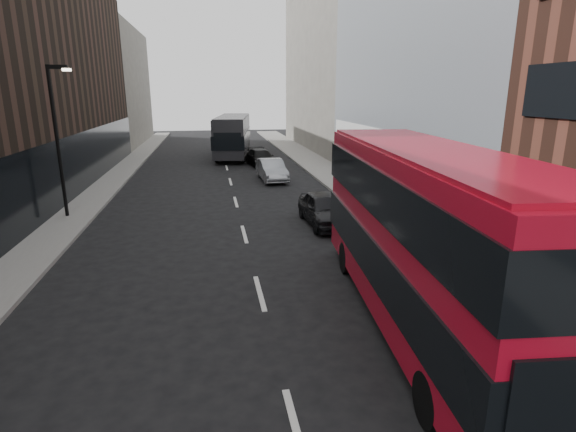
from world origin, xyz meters
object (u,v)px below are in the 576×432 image
red_bus (425,231)px  car_a (324,209)px  grey_bus (233,135)px  street_lamp (58,132)px  car_c (261,158)px  car_b (272,170)px

red_bus → car_a: size_ratio=2.68×
red_bus → grey_bus: 33.42m
street_lamp → car_c: bearing=52.5°
grey_bus → car_a: 24.00m
grey_bus → car_c: 6.66m
red_bus → car_a: 9.67m
street_lamp → grey_bus: size_ratio=0.58×
street_lamp → car_b: size_ratio=1.57×
grey_bus → car_a: bearing=-75.6°
red_bus → car_c: 27.14m
red_bus → car_a: bearing=95.9°
street_lamp → car_b: street_lamp is taller
red_bus → grey_bus: (-2.98, 33.29, -0.56)m
street_lamp → car_c: 18.53m
red_bus → car_a: red_bus is taller
street_lamp → red_bus: street_lamp is taller
red_bus → street_lamp: bearing=139.0°
car_b → car_c: size_ratio=0.95×
car_c → street_lamp: bearing=-135.5°
street_lamp → car_b: (11.09, 8.00, -3.45)m
red_bus → car_c: red_bus is taller
red_bus → car_b: (-1.05, 20.62, -1.86)m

